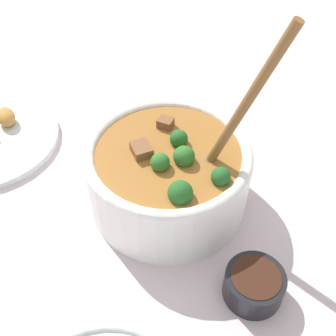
# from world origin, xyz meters

# --- Properties ---
(ground_plane) EXTENTS (4.00, 4.00, 0.00)m
(ground_plane) POSITION_xyz_m (0.00, 0.00, 0.00)
(ground_plane) COLOR silver
(stew_bowl) EXTENTS (0.24, 0.23, 0.30)m
(stew_bowl) POSITION_xyz_m (-0.00, 0.00, 0.06)
(stew_bowl) COLOR white
(stew_bowl) RESTS_ON ground_plane
(condiment_bowl) EXTENTS (0.07, 0.07, 0.04)m
(condiment_bowl) POSITION_xyz_m (-0.09, 0.16, 0.02)
(condiment_bowl) COLOR black
(condiment_bowl) RESTS_ON ground_plane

